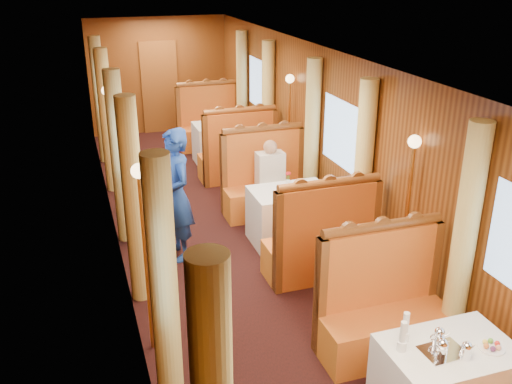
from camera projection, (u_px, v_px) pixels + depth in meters
name	position (u px, v px, depth m)	size (l,w,h in m)	color
floor	(237.00, 248.00, 7.67)	(3.00, 12.00, 0.01)	black
ceiling	(235.00, 61.00, 6.73)	(3.00, 12.00, 0.01)	silver
wall_far	(159.00, 76.00, 12.47)	(3.00, 2.50, 0.01)	brown
wall_left	(115.00, 174.00, 6.76)	(12.00, 2.50, 0.01)	brown
wall_right	(343.00, 149.00, 7.63)	(12.00, 2.50, 0.01)	brown
doorway_far	(160.00, 87.00, 12.54)	(0.80, 0.04, 2.00)	brown
banquette_near_aft	(383.00, 312.00, 5.54)	(1.30, 0.55, 1.34)	#B73914
table_mid	(290.00, 216.00, 7.75)	(1.05, 0.72, 0.75)	white
banquette_mid_fwd	(321.00, 246.00, 6.83)	(1.30, 0.55, 1.34)	#B73914
banquette_mid_aft	(265.00, 186.00, 8.62)	(1.30, 0.55, 1.34)	#B73914
table_far	(223.00, 143.00, 10.82)	(1.05, 0.72, 0.75)	white
banquette_far_fwd	(238.00, 157.00, 9.91)	(1.30, 0.55, 1.34)	#B73914
banquette_far_aft	(210.00, 127.00, 11.70)	(1.30, 0.55, 1.34)	#B73914
tea_tray	(443.00, 352.00, 4.46)	(0.34, 0.26, 0.01)	silver
teapot_left	(442.00, 350.00, 4.39)	(0.15, 0.11, 0.12)	silver
teapot_right	(466.00, 352.00, 4.38)	(0.14, 0.11, 0.11)	silver
teapot_back	(439.00, 338.00, 4.54)	(0.14, 0.11, 0.12)	silver
fruit_plate	(491.00, 347.00, 4.50)	(0.21, 0.21, 0.05)	white
cup_inboard	(402.00, 339.00, 4.45)	(0.08, 0.08, 0.26)	white
cup_outboard	(405.00, 330.00, 4.56)	(0.08, 0.08, 0.26)	white
rose_vase_mid	(288.00, 177.00, 7.56)	(0.06, 0.06, 0.36)	silver
rose_vase_far	(220.00, 115.00, 10.61)	(0.06, 0.06, 0.36)	silver
window_left_near	(166.00, 326.00, 3.61)	(1.20, 0.90, 0.01)	#84ADE0
curtain_left_near_b	(164.00, 296.00, 4.43)	(0.22, 0.22, 2.35)	#D5C46D
curtain_right_near_b	(463.00, 245.00, 5.23)	(0.22, 0.22, 2.35)	#D5C46D
window_left_mid	(115.00, 158.00, 6.69)	(1.20, 0.90, 0.01)	#84ADE0
curtain_left_mid_a	(134.00, 203.00, 6.14)	(0.22, 0.22, 2.35)	#D5C46D
curtain_left_mid_b	(119.00, 158.00, 7.51)	(0.22, 0.22, 2.35)	#D5C46D
window_right_mid	(343.00, 135.00, 7.55)	(1.20, 0.90, 0.01)	#84ADE0
curtain_right_mid_a	(363.00, 175.00, 6.94)	(0.22, 0.22, 2.35)	#D5C46D
curtain_right_mid_b	(312.00, 139.00, 8.31)	(0.22, 0.22, 2.35)	#D5C46D
window_left_far	(96.00, 95.00, 9.77)	(1.20, 0.90, 0.01)	#84ADE0
curtain_left_far_a	(107.00, 122.00, 9.22)	(0.22, 0.22, 2.35)	#D5C46D
curtain_left_far_b	(100.00, 101.00, 10.59)	(0.22, 0.22, 2.35)	#D5C46D
window_right_far	(259.00, 84.00, 10.63)	(1.20, 0.90, 0.01)	#84ADE0
curtain_right_far_a	(268.00, 109.00, 10.02)	(0.22, 0.22, 2.35)	#D5C46D
curtain_right_far_b	(242.00, 91.00, 11.39)	(0.22, 0.22, 2.35)	#D5C46D
sconce_left_fore	(143.00, 222.00, 5.20)	(0.14, 0.14, 1.95)	#BF8C3F
sconce_right_fore	(410.00, 187.00, 6.01)	(0.14, 0.14, 1.95)	#BF8C3F
sconce_left_aft	(110.00, 124.00, 8.28)	(0.14, 0.14, 1.95)	#BF8C3F
sconce_right_aft	(289.00, 110.00, 9.09)	(0.14, 0.14, 1.95)	#BF8C3F
steward	(176.00, 195.00, 7.16)	(0.63, 0.41, 1.72)	navy
passenger	(271.00, 172.00, 8.30)	(0.40, 0.44, 0.76)	beige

